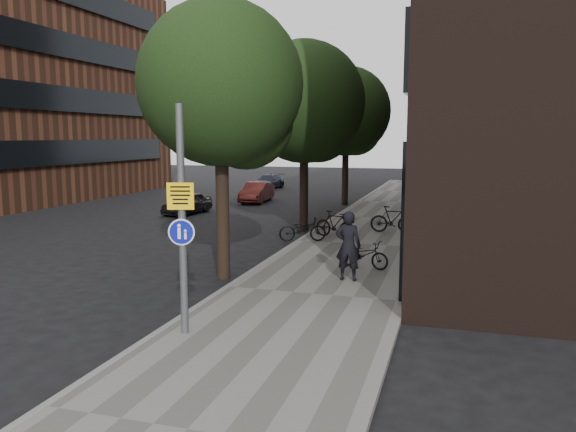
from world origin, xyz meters
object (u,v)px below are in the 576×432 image
at_px(parked_bike_facade_near, 364,254).
at_px(signpost, 182,220).
at_px(parked_car_near, 187,203).
at_px(pedestrian, 348,246).

bearing_deg(parked_bike_facade_near, signpost, 175.97).
distance_m(parked_bike_facade_near, parked_car_near, 14.31).
bearing_deg(pedestrian, parked_bike_facade_near, -95.91).
xyz_separation_m(pedestrian, parked_bike_facade_near, (0.18, 1.53, -0.53)).
bearing_deg(parked_bike_facade_near, parked_car_near, 64.59).
xyz_separation_m(signpost, parked_bike_facade_near, (2.47, 6.41, -1.82)).
bearing_deg(pedestrian, signpost, 65.73).
relative_size(signpost, parked_car_near, 1.37).
bearing_deg(parked_bike_facade_near, pedestrian, -169.71).
distance_m(signpost, parked_car_near, 18.08).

